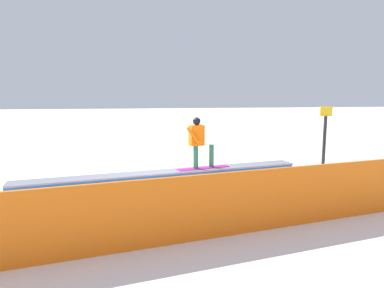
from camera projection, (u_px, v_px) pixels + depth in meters
The scene contains 5 objects.
ground_plane at pixel (167, 189), 9.29m from camera, with size 120.00×120.00×0.00m, color white.
grind_box at pixel (167, 181), 9.25m from camera, with size 7.92×1.82×0.52m.
snowboarder at pixel (199, 141), 9.41m from camera, with size 1.59×0.62×1.47m.
safety_fence at pixel (188, 209), 5.87m from camera, with size 12.37×0.06×1.21m, color orange.
trail_marker at pixel (324, 141), 10.24m from camera, with size 0.40×0.10×2.26m.
Camera 1 is at (0.98, 8.99, 2.58)m, focal length 31.23 mm.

